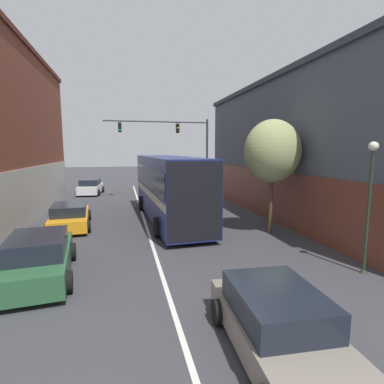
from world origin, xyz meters
The scene contains 10 objects.
lane_center_line centered at (0.00, 14.70, 0.00)m, with size 0.14×41.41×0.01m.
building_right_storefront centered at (11.76, 16.75, 4.41)m, with size 8.94×21.23×8.57m.
bus centered at (1.48, 17.19, 2.13)m, with size 3.27×11.28×3.82m.
hatchback_foreground centered at (1.82, 4.65, 0.64)m, with size 2.26×4.53×1.35m.
parked_car_left_near centered at (-4.07, 16.64, 0.63)m, with size 2.44×4.81×1.31m.
parked_car_left_mid centered at (-3.93, 9.80, 0.71)m, with size 2.47×4.75×1.50m.
parked_car_left_far centered at (-4.24, 29.51, 0.69)m, with size 2.34×4.18×1.46m.
traffic_signal_gantry centered at (3.59, 25.39, 5.02)m, with size 8.91×0.36×6.90m.
street_lamp centered at (6.76, 7.76, 2.58)m, with size 0.31×0.31×4.47m.
street_tree_near centered at (6.03, 13.11, 4.13)m, with size 2.81×2.53×5.69m.
Camera 1 is at (-1.19, -0.45, 4.18)m, focal length 28.00 mm.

